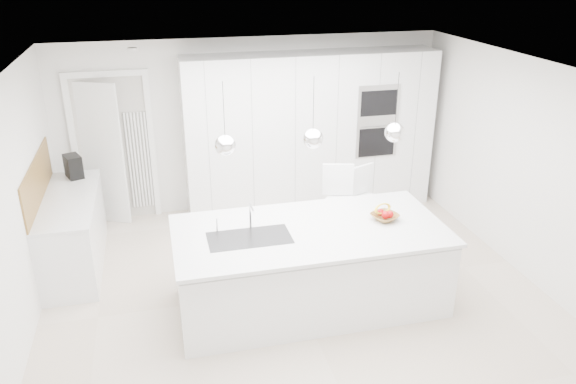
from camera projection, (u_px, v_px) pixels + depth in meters
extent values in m
plane|color=beige|center=(294.00, 290.00, 6.41)|extent=(5.50, 5.50, 0.00)
plane|color=silver|center=(252.00, 125.00, 8.15)|extent=(5.50, 0.00, 5.50)
plane|color=silver|center=(14.00, 217.00, 5.31)|extent=(0.00, 5.00, 5.00)
plane|color=white|center=(295.00, 71.00, 5.42)|extent=(5.50, 5.50, 0.00)
cube|color=white|center=(310.00, 133.00, 8.09)|extent=(3.60, 0.60, 2.30)
cube|color=white|center=(95.00, 155.00, 7.69)|extent=(0.76, 0.38, 2.00)
cube|color=white|center=(73.00, 234.00, 6.77)|extent=(0.60, 1.80, 0.86)
cube|color=silver|center=(68.00, 200.00, 6.59)|extent=(0.62, 1.82, 0.04)
cube|color=olive|center=(37.00, 180.00, 6.42)|extent=(0.02, 1.80, 0.50)
cube|color=white|center=(310.00, 270.00, 5.99)|extent=(2.80, 1.20, 0.86)
cube|color=silver|center=(310.00, 230.00, 5.86)|extent=(2.84, 1.40, 0.04)
cylinder|color=white|center=(250.00, 216.00, 5.79)|extent=(0.02, 0.02, 0.30)
sphere|color=white|center=(225.00, 145.00, 5.23)|extent=(0.20, 0.20, 0.20)
sphere|color=white|center=(313.00, 139.00, 5.41)|extent=(0.20, 0.20, 0.20)
sphere|color=white|center=(395.00, 132.00, 5.60)|extent=(0.20, 0.20, 0.20)
imported|color=olive|center=(385.00, 217.00, 6.03)|extent=(0.37, 0.37, 0.07)
cube|color=black|center=(73.00, 166.00, 7.15)|extent=(0.26, 0.32, 0.29)
sphere|color=#A70A0C|center=(385.00, 215.00, 5.99)|extent=(0.09, 0.09, 0.09)
sphere|color=#A70A0C|center=(381.00, 212.00, 6.06)|extent=(0.08, 0.08, 0.08)
sphere|color=#A70A0C|center=(390.00, 214.00, 6.01)|extent=(0.08, 0.08, 0.08)
torus|color=gold|center=(383.00, 209.00, 6.02)|extent=(0.25, 0.18, 0.22)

